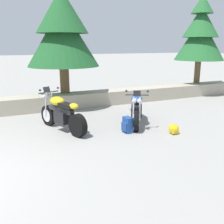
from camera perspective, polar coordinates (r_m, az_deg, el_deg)
motorcycle_yellow_near_left at (r=7.50m, az=-11.03°, el=-0.40°), size 0.98×1.99×1.18m
motorcycle_blue_centre at (r=8.01m, az=5.37°, el=0.75°), size 1.20×1.87×1.18m
rider_backpack at (r=7.26m, az=3.44°, el=-2.66°), size 0.28×0.32×0.47m
rider_helmet at (r=7.36m, az=13.41°, el=-3.65°), size 0.28×0.28×0.28m
pine_tree_mid_left at (r=10.26m, az=-10.84°, el=17.27°), size 2.70×2.70×3.83m
pine_tree_mid_right at (r=13.44m, az=18.83°, el=16.04°), size 2.33×2.33×4.08m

